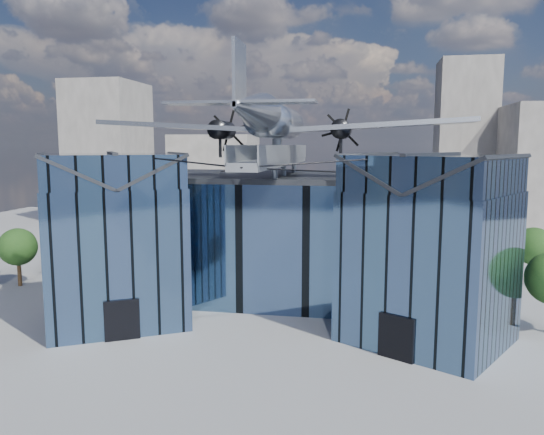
# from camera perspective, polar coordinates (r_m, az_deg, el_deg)

# --- Properties ---
(ground_plane) EXTENTS (120.00, 120.00, 0.00)m
(ground_plane) POSITION_cam_1_polar(r_m,az_deg,el_deg) (37.33, -0.57, -11.43)
(ground_plane) COLOR gray
(museum) EXTENTS (32.88, 24.50, 17.60)m
(museum) POSITION_cam_1_polar(r_m,az_deg,el_deg) (41.52, 0.96, -1.57)
(museum) COLOR #426088
(museum) RESTS_ON ground
(bg_towers) EXTENTS (77.00, 24.50, 26.00)m
(bg_towers) POSITION_cam_1_polar(r_m,az_deg,el_deg) (85.27, 6.92, 6.22)
(bg_towers) COLOR gray
(bg_towers) RESTS_ON ground
(tree_side_w) EXTENTS (4.03, 4.03, 5.13)m
(tree_side_w) POSITION_cam_1_polar(r_m,az_deg,el_deg) (51.29, -25.67, -2.88)
(tree_side_w) COLOR #372716
(tree_side_w) RESTS_ON ground
(tree_side_e) EXTENTS (3.93, 3.93, 5.17)m
(tree_side_e) POSITION_cam_1_polar(r_m,az_deg,el_deg) (51.73, 26.34, -2.80)
(tree_side_e) COLOR #372716
(tree_side_e) RESTS_ON ground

